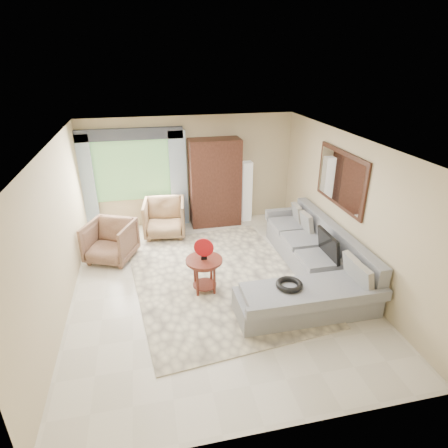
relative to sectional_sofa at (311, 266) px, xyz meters
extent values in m
plane|color=silver|center=(-1.78, 0.18, -0.28)|extent=(6.00, 6.00, 0.00)
cube|color=beige|center=(-1.68, 0.37, -0.27)|extent=(3.43, 4.31, 0.02)
cube|color=gray|center=(0.22, 0.68, -0.08)|extent=(0.90, 2.40, 0.40)
cube|color=gray|center=(-0.48, -0.92, -0.08)|extent=(2.30, 0.80, 0.40)
cube|color=gray|center=(0.57, 0.28, 0.37)|extent=(0.20, 3.20, 0.50)
cube|color=gray|center=(0.22, 1.96, 0.23)|extent=(0.90, 0.16, 0.22)
cube|color=gray|center=(-0.48, -1.37, 0.21)|extent=(2.30, 0.10, 0.18)
cube|color=black|center=(0.27, -0.07, 0.44)|extent=(0.14, 0.74, 0.48)
torus|color=black|center=(-0.78, -0.86, 0.26)|extent=(0.43, 0.43, 0.09)
cylinder|color=#531D16|center=(-1.99, 0.04, 0.34)|extent=(0.64, 0.64, 0.04)
cylinder|color=#531D16|center=(-1.99, 0.04, 0.00)|extent=(0.42, 0.42, 0.58)
cylinder|color=#AF1116|center=(-1.99, 0.04, 0.59)|extent=(0.33, 0.14, 0.34)
imported|color=#8E654D|center=(-3.66, 1.57, 0.13)|extent=(1.16, 1.18, 0.82)
imported|color=#977552|center=(-2.50, 2.49, 0.14)|extent=(1.01, 1.04, 0.85)
imported|color=#999999|center=(-4.03, 2.46, -0.04)|extent=(0.50, 0.46, 0.49)
cube|color=black|center=(-1.23, 2.90, 0.77)|extent=(1.20, 0.55, 2.10)
cube|color=silver|center=(-0.43, 2.96, 0.47)|extent=(0.24, 0.24, 1.50)
cube|color=#669E59|center=(-3.13, 3.15, 1.12)|extent=(1.80, 0.04, 1.40)
cube|color=#9EB7CC|center=(-4.18, 3.06, 0.87)|extent=(0.40, 0.08, 2.30)
cube|color=#9EB7CC|center=(-2.08, 3.06, 0.87)|extent=(0.40, 0.08, 2.30)
cube|color=#1E232D|center=(-3.13, 3.08, 1.97)|extent=(2.40, 0.12, 0.26)
cube|color=black|center=(0.69, 0.53, 1.47)|extent=(0.04, 1.70, 1.05)
cube|color=white|center=(0.66, 0.53, 1.47)|extent=(0.02, 1.54, 0.90)
camera|label=1|loc=(-2.86, -5.50, 3.58)|focal=30.00mm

